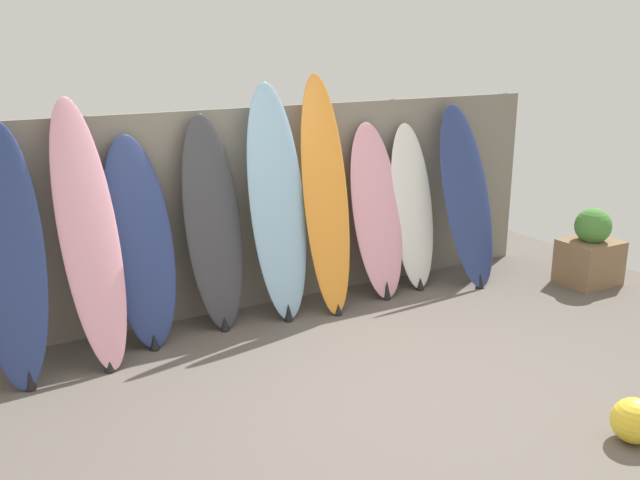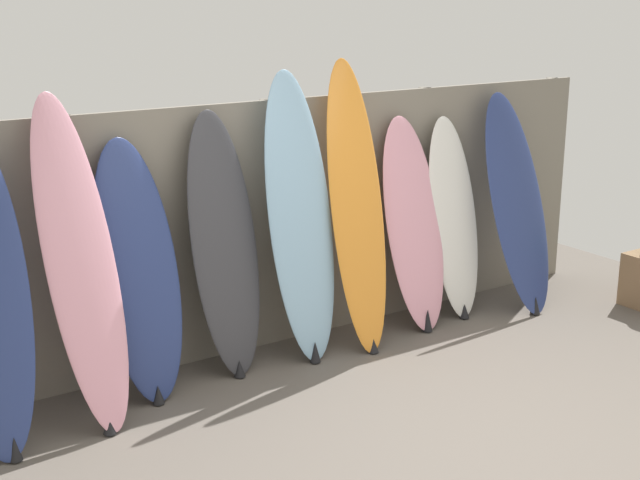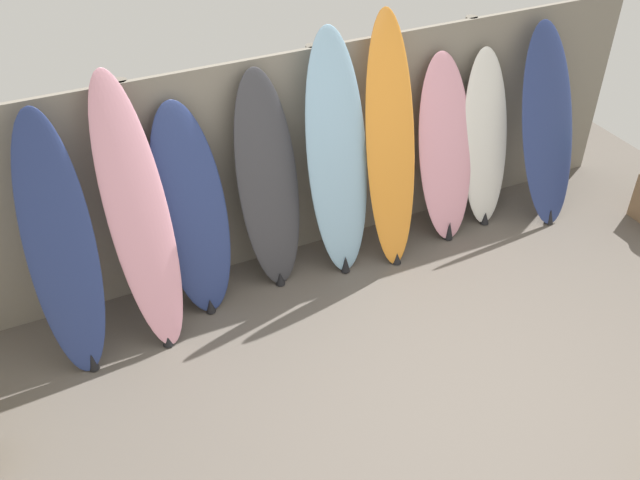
{
  "view_description": "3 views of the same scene",
  "coord_description": "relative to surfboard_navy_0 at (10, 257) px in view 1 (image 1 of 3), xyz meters",
  "views": [
    {
      "loc": [
        -2.54,
        -3.65,
        2.41
      ],
      "look_at": [
        -0.2,
        0.5,
        1.02
      ],
      "focal_mm": 40.0,
      "sensor_mm": 36.0,
      "label": 1
    },
    {
      "loc": [
        -3.14,
        -3.37,
        2.54
      ],
      "look_at": [
        -0.26,
        0.97,
        1.07
      ],
      "focal_mm": 50.0,
      "sensor_mm": 36.0,
      "label": 2
    },
    {
      "loc": [
        -2.13,
        -2.63,
        3.84
      ],
      "look_at": [
        -0.48,
        0.89,
        0.91
      ],
      "focal_mm": 40.0,
      "sensor_mm": 36.0,
      "label": 3
    }
  ],
  "objects": [
    {
      "name": "surfboard_pink_6",
      "position": [
        3.18,
        0.14,
        -0.1
      ],
      "size": [
        0.57,
        0.5,
        1.63
      ],
      "color": "pink",
      "rests_on": "ground"
    },
    {
      "name": "planter_box",
      "position": [
        5.19,
        -0.66,
        -0.57
      ],
      "size": [
        0.54,
        0.45,
        0.77
      ],
      "color": "#846647",
      "rests_on": "ground"
    },
    {
      "name": "surfboard_navy_2",
      "position": [
        0.95,
        0.14,
        -0.08
      ],
      "size": [
        0.57,
        0.52,
        1.67
      ],
      "color": "navy",
      "rests_on": "ground"
    },
    {
      "name": "beach_ball",
      "position": [
        3.12,
        -2.79,
        -0.76
      ],
      "size": [
        0.28,
        0.28,
        0.28
      ],
      "primitive_type": "sphere",
      "color": "yellow",
      "rests_on": "ground"
    },
    {
      "name": "fence_back",
      "position": [
        2.1,
        0.45,
        -0.0
      ],
      "size": [
        6.08,
        0.11,
        1.8
      ],
      "color": "gray",
      "rests_on": "ground"
    },
    {
      "name": "surfboard_orange_5",
      "position": [
        2.59,
        0.07,
        0.13
      ],
      "size": [
        0.46,
        0.55,
        2.08
      ],
      "color": "orange",
      "rests_on": "ground"
    },
    {
      "name": "surfboard_skyblue_4",
      "position": [
        2.14,
        0.12,
        0.1
      ],
      "size": [
        0.58,
        0.48,
        2.03
      ],
      "color": "#8CB7D6",
      "rests_on": "ground"
    },
    {
      "name": "surfboard_navy_8",
      "position": [
        4.16,
        0.02,
        -0.04
      ],
      "size": [
        0.59,
        0.64,
        1.75
      ],
      "color": "navy",
      "rests_on": "ground"
    },
    {
      "name": "surfboard_charcoal_3",
      "position": [
        1.58,
        0.18,
        -0.02
      ],
      "size": [
        0.55,
        0.45,
        1.79
      ],
      "color": "#38383D",
      "rests_on": "ground"
    },
    {
      "name": "surfboard_navy_0",
      "position": [
        0.0,
        0.0,
        0.0
      ],
      "size": [
        0.54,
        0.72,
        1.83
      ],
      "color": "navy",
      "rests_on": "ground"
    },
    {
      "name": "surfboard_pink_1",
      "position": [
        0.55,
        0.03,
        0.08
      ],
      "size": [
        0.49,
        0.76,
        1.97
      ],
      "color": "pink",
      "rests_on": "ground"
    },
    {
      "name": "surfboard_white_7",
      "position": [
        3.62,
        0.17,
        -0.12
      ],
      "size": [
        0.51,
        0.43,
        1.59
      ],
      "color": "white",
      "rests_on": "ground"
    },
    {
      "name": "ground",
      "position": [
        2.1,
        -1.56,
        -0.9
      ],
      "size": [
        7.68,
        7.68,
        0.0
      ],
      "primitive_type": "plane",
      "color": "#5B544C"
    }
  ]
}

